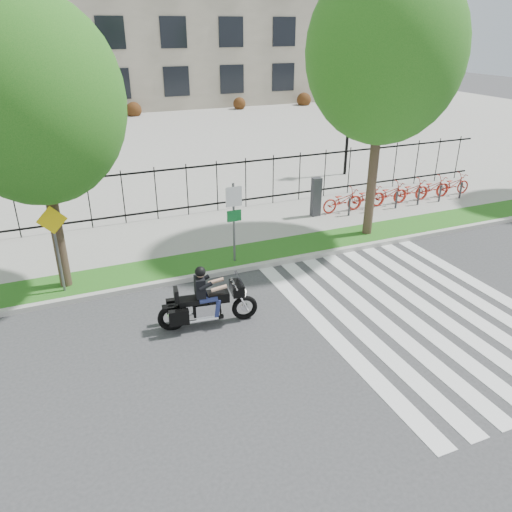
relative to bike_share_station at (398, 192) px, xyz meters
name	(u,v)px	position (x,y,z in m)	size (l,w,h in m)	color
ground	(248,356)	(-9.55, -7.20, -0.61)	(120.00, 120.00, 0.00)	#343437
curb	(196,277)	(-9.55, -3.10, -0.54)	(60.00, 0.20, 0.15)	#ADABA3
grass_verge	(189,265)	(-9.55, -2.25, -0.54)	(60.00, 1.50, 0.15)	#205816
sidewalk	(169,237)	(-9.55, 0.25, -0.54)	(60.00, 3.50, 0.15)	gray
plaza	(104,141)	(-9.55, 17.80, -0.56)	(80.00, 34.00, 0.10)	gray
crosswalk_stripes	(419,313)	(-4.73, -7.20, -0.61)	(5.70, 8.00, 0.01)	silver
iron_fence	(156,193)	(-9.55, 2.00, 0.54)	(30.00, 0.06, 2.00)	black
lamp_post_right	(349,110)	(0.45, 4.80, 2.59)	(1.06, 0.70, 4.25)	black
street_tree_1	(33,102)	(-13.13, -2.25, 4.55)	(4.44, 4.44, 7.58)	#3D2B21
street_tree_2	(385,52)	(-3.02, -2.25, 5.48)	(4.87, 4.87, 8.76)	#3D2B21
bike_share_station	(398,192)	(0.00, 0.00, 0.00)	(7.74, 0.84, 1.50)	#2D2D33
sign_pole_regulatory	(234,213)	(-8.16, -2.62, 1.13)	(0.50, 0.09, 2.50)	#59595B
sign_pole_warning	(55,238)	(-13.20, -2.62, 1.13)	(0.78, 0.09, 2.49)	#59595B
motorcycle_rider	(208,302)	(-9.96, -5.55, 0.04)	(2.53, 0.87, 1.95)	black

